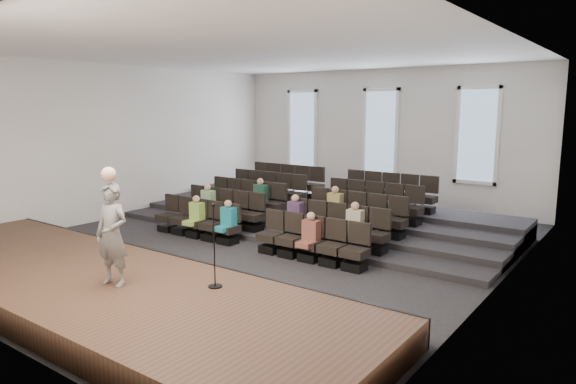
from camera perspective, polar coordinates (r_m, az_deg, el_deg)
name	(u,v)px	position (r m, az deg, el deg)	size (l,w,h in m)	color
ground	(263,243)	(13.93, -2.80, -5.69)	(14.00, 14.00, 0.00)	black
ceiling	(261,52)	(13.51, -2.98, 15.28)	(12.00, 14.00, 0.02)	white
wall_back	(381,138)	(19.44, 10.30, 5.96)	(12.00, 0.04, 5.00)	white
wall_left	(120,142)	(17.89, -18.13, 5.35)	(0.04, 14.00, 5.00)	white
wall_right	(504,166)	(10.79, 22.86, 2.66)	(0.04, 14.00, 5.00)	white
stage	(94,287)	(10.56, -20.72, -9.88)	(11.80, 3.60, 0.50)	#422E1C
stage_lip	(167,264)	(11.56, -13.32, -7.84)	(11.80, 0.06, 0.52)	black
risers	(325,216)	(16.40, 4.17, -2.68)	(11.80, 4.80, 0.60)	black
seating_rows	(296,209)	(14.97, 0.88, -1.93)	(6.80, 4.70, 1.67)	black
windows	(380,132)	(19.37, 10.23, 6.54)	(8.44, 0.10, 3.24)	white
audience	(270,212)	(13.98, -2.00, -2.21)	(5.45, 2.64, 1.10)	#96C44E
speaker	(112,235)	(9.56, -18.96, -4.51)	(0.67, 0.44, 1.83)	slate
mic_stand	(215,262)	(9.15, -8.16, -7.75)	(0.25, 0.25, 1.51)	black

